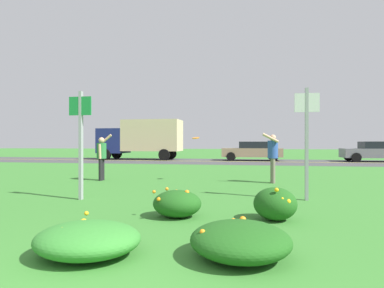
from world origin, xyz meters
name	(u,v)px	position (x,y,z in m)	size (l,w,h in m)	color
ground_plane	(214,178)	(0.00, 11.08, 0.00)	(120.00, 120.00, 0.00)	#387A2D
highway_strip	(231,161)	(0.00, 22.16, 0.00)	(120.00, 7.36, 0.01)	#424244
highway_center_stripe	(231,161)	(0.00, 22.16, 0.01)	(120.00, 0.16, 0.00)	yellow
daylily_clump_near_camera	(88,239)	(-0.53, 2.35, 0.20)	(1.27, 1.11, 0.43)	#337F2D
daylily_clump_mid_right	(275,204)	(1.80, 4.58, 0.29)	(0.75, 0.75, 0.60)	#1E5619
daylily_clump_mid_left	(177,204)	(0.07, 4.50, 0.25)	(0.88, 0.80, 0.53)	#1E5619
daylily_clump_front_left	(240,240)	(1.26, 2.62, 0.21)	(1.18, 1.21, 0.41)	#1E5619
sign_post_near_path	(81,134)	(-2.59, 5.83, 1.56)	(0.56, 0.10, 2.57)	#93969B
sign_post_by_roadside	(307,132)	(2.68, 6.70, 1.60)	(0.56, 0.10, 2.64)	#93969B
person_thrower_green_shirt	(102,155)	(-3.88, 9.58, 0.93)	(0.47, 0.50, 1.67)	#287038
person_catcher_blue_shirt	(273,154)	(2.12, 9.90, 0.98)	(0.54, 0.50, 1.68)	#2D4C9E
frisbee_orange	(196,138)	(-0.52, 9.99, 1.52)	(0.26, 0.26, 0.09)	orange
car_gray_center_left	(376,151)	(10.26, 23.81, 0.74)	(4.50, 2.00, 1.45)	slate
car_tan_center_right	(252,151)	(1.53, 23.81, 0.74)	(4.50, 2.00, 1.45)	#937F60
box_truck_navy	(142,137)	(-7.33, 23.81, 1.80)	(6.70, 2.46, 3.20)	navy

